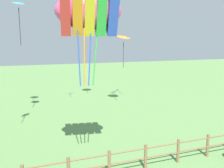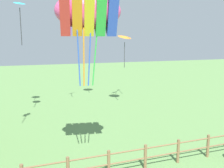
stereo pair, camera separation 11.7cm
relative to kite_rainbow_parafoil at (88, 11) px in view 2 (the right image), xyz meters
name	(u,v)px [view 2 (the right image)]	position (x,y,z in m)	size (l,w,h in m)	color
wooden_fence	(128,158)	(1.42, -1.01, -6.33)	(19.43, 0.14, 1.16)	brown
kite_rainbow_parafoil	(88,11)	(0.00, 0.00, 0.00)	(3.11, 2.54, 4.18)	#E54C8C
kite_orange_delta	(125,37)	(5.60, 9.36, -0.93)	(1.48, 1.47, 2.83)	orange
kite_cyan_delta	(20,6)	(-2.63, 7.85, 1.05)	(1.00, 0.99, 2.92)	#2DB2C6
kite_purple_streamer	(70,10)	(1.24, 10.33, 1.24)	(0.86, 0.85, 2.77)	purple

